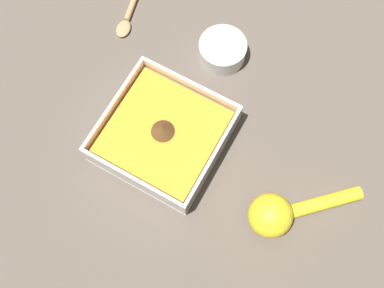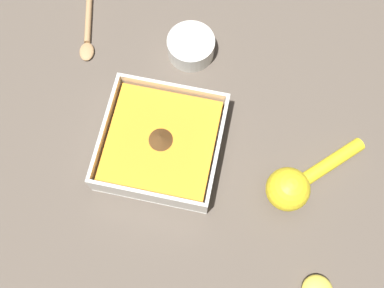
% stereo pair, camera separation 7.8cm
% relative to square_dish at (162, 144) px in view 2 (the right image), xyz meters
% --- Properties ---
extents(ground_plane, '(4.00, 4.00, 0.00)m').
position_rel_square_dish_xyz_m(ground_plane, '(-0.02, -0.04, -0.02)').
color(ground_plane, brown).
extents(square_dish, '(0.20, 0.20, 0.06)m').
position_rel_square_dish_xyz_m(square_dish, '(0.00, 0.00, 0.00)').
color(square_dish, silver).
rests_on(square_dish, ground_plane).
extents(spice_bowl, '(0.09, 0.09, 0.04)m').
position_rel_square_dish_xyz_m(spice_bowl, '(0.20, -0.01, -0.00)').
color(spice_bowl, silver).
rests_on(spice_bowl, ground_plane).
extents(lemon_squeezer, '(0.16, 0.16, 0.07)m').
position_rel_square_dish_xyz_m(lemon_squeezer, '(-0.03, -0.24, 0.01)').
color(lemon_squeezer, yellow).
rests_on(lemon_squeezer, ground_plane).
extents(wooden_spoon, '(0.19, 0.06, 0.01)m').
position_rel_square_dish_xyz_m(wooden_spoon, '(0.22, 0.20, -0.02)').
color(wooden_spoon, tan).
rests_on(wooden_spoon, ground_plane).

